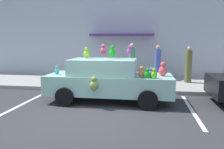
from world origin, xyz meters
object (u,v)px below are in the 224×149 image
(plush_covered_car, at_px, (108,80))
(pedestrian_near_shopfront, at_px, (188,66))
(pedestrian_by_lamp, at_px, (158,64))
(teddy_bear_on_sidewalk, at_px, (82,80))
(pedestrian_walking_past, at_px, (132,63))

(plush_covered_car, relative_size, pedestrian_near_shopfront, 2.50)
(plush_covered_car, relative_size, pedestrian_by_lamp, 2.43)
(pedestrian_near_shopfront, distance_m, pedestrian_by_lamp, 1.59)
(plush_covered_car, bearing_deg, teddy_bear_on_sidewalk, 129.66)
(teddy_bear_on_sidewalk, bearing_deg, pedestrian_by_lamp, 33.60)
(teddy_bear_on_sidewalk, distance_m, pedestrian_near_shopfront, 5.27)
(pedestrian_by_lamp, bearing_deg, teddy_bear_on_sidewalk, -146.40)
(pedestrian_near_shopfront, distance_m, pedestrian_walking_past, 2.82)
(plush_covered_car, relative_size, teddy_bear_on_sidewalk, 7.93)
(teddy_bear_on_sidewalk, relative_size, pedestrian_by_lamp, 0.31)
(plush_covered_car, xyz_separation_m, pedestrian_by_lamp, (1.94, 4.18, 0.21))
(teddy_bear_on_sidewalk, distance_m, pedestrian_walking_past, 2.92)
(pedestrian_walking_past, bearing_deg, plush_covered_car, -99.10)
(plush_covered_car, distance_m, pedestrian_walking_past, 3.79)
(pedestrian_near_shopfront, bearing_deg, pedestrian_walking_past, 176.84)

